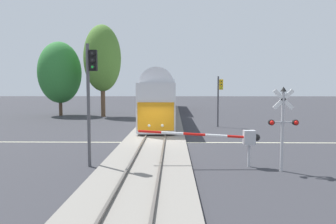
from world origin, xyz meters
TOP-DOWN VIEW (x-y plane):
  - ground_plane at (0.00, 0.00)m, footprint 220.00×220.00m
  - road_centre_stripe at (0.00, 0.00)m, footprint 44.00×0.20m
  - railway_track at (0.00, 0.00)m, footprint 4.40×80.00m
  - commuter_train at (0.00, 20.76)m, footprint 3.04×41.35m
  - crossing_gate_near at (4.37, -6.67)m, footprint 5.98×0.40m
  - crossing_signal_mast at (6.37, -7.51)m, footprint 1.36×0.44m
  - traffic_signal_far_side at (5.83, 8.76)m, footprint 0.53×0.38m
  - traffic_signal_median at (-2.66, -6.83)m, footprint 0.53×0.38m
  - oak_behind_train at (-7.91, 19.21)m, footprint 4.82×4.82m
  - pine_left_background at (-14.10, 20.73)m, footprint 5.76×5.76m

SIDE VIEW (x-z plane):
  - ground_plane at x=0.00m, z-range 0.00..0.00m
  - road_centre_stripe at x=0.00m, z-range 0.00..0.01m
  - railway_track at x=0.00m, z-range -0.06..0.26m
  - crossing_gate_near at x=4.37m, z-range 0.52..2.34m
  - crossing_signal_mast at x=6.37m, z-range 0.44..4.36m
  - commuter_train at x=0.00m, z-range 0.21..5.37m
  - traffic_signal_far_side at x=5.83m, z-range 0.85..5.79m
  - traffic_signal_median at x=-2.66m, z-range 1.00..6.98m
  - pine_left_background at x=-14.10m, z-range 0.85..10.85m
  - oak_behind_train at x=-7.91m, z-range 1.63..13.57m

